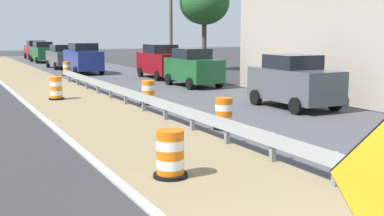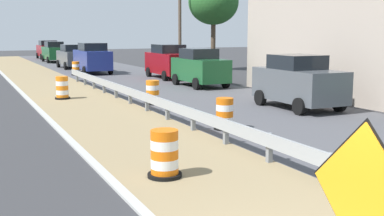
% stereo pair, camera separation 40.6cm
% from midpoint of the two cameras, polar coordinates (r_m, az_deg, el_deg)
% --- Properties ---
extents(warning_sign_diamond, '(0.08, 1.79, 2.04)m').
position_cam_midpoint_polar(warning_sign_diamond, '(6.23, 21.36, -9.83)').
color(warning_sign_diamond, black).
rests_on(warning_sign_diamond, ground).
extents(traffic_barrel_nearest, '(0.73, 0.73, 1.01)m').
position_cam_midpoint_polar(traffic_barrel_nearest, '(10.09, -2.13, -5.72)').
color(traffic_barrel_nearest, orange).
rests_on(traffic_barrel_nearest, ground).
extents(traffic_barrel_close, '(0.68, 0.68, 0.99)m').
position_cam_midpoint_polar(traffic_barrel_close, '(15.03, 4.66, -0.87)').
color(traffic_barrel_close, orange).
rests_on(traffic_barrel_close, ground).
extents(traffic_barrel_mid, '(0.69, 0.69, 1.02)m').
position_cam_midpoint_polar(traffic_barrel_mid, '(20.25, -4.13, 1.72)').
color(traffic_barrel_mid, orange).
rests_on(traffic_barrel_mid, ground).
extents(traffic_barrel_far, '(0.68, 0.68, 1.03)m').
position_cam_midpoint_polar(traffic_barrel_far, '(22.53, -14.66, 2.21)').
color(traffic_barrel_far, orange).
rests_on(traffic_barrel_far, ground).
extents(traffic_barrel_farther, '(0.63, 0.63, 0.97)m').
position_cam_midpoint_polar(traffic_barrel_farther, '(34.87, -13.30, 4.52)').
color(traffic_barrel_farther, orange).
rests_on(traffic_barrel_farther, ground).
extents(car_lead_near_lane, '(1.96, 4.69, 2.08)m').
position_cam_midpoint_polar(car_lead_near_lane, '(50.72, -15.86, 6.44)').
color(car_lead_near_lane, '#195128').
rests_on(car_lead_near_lane, ground).
extents(car_trailing_near_lane, '(2.15, 4.04, 2.13)m').
position_cam_midpoint_polar(car_trailing_near_lane, '(19.59, 13.11, 3.05)').
color(car_trailing_near_lane, '#4C5156').
rests_on(car_trailing_near_lane, ground).
extents(car_lead_far_lane, '(2.09, 4.66, 2.24)m').
position_cam_midpoint_polar(car_lead_far_lane, '(36.22, -11.45, 5.83)').
color(car_lead_far_lane, navy).
rests_on(car_lead_far_lane, ground).
extents(car_mid_far_lane, '(2.18, 4.80, 2.21)m').
position_cam_midpoint_polar(car_mid_far_lane, '(31.77, -2.34, 5.56)').
color(car_mid_far_lane, maroon).
rests_on(car_mid_far_lane, ground).
extents(car_trailing_far_lane, '(2.16, 4.52, 2.09)m').
position_cam_midpoint_polar(car_trailing_far_lane, '(57.22, -16.55, 6.67)').
color(car_trailing_far_lane, maroon).
rests_on(car_trailing_far_lane, ground).
extents(car_distant_a, '(2.03, 4.05, 2.11)m').
position_cam_midpoint_polar(car_distant_a, '(26.89, 1.37, 4.82)').
color(car_distant_a, '#195128').
rests_on(car_distant_a, ground).
extents(car_distant_b, '(2.15, 4.50, 1.99)m').
position_cam_midpoint_polar(car_distant_b, '(41.74, -13.69, 5.99)').
color(car_distant_b, '#4C5156').
rests_on(car_distant_b, ground).
extents(roadside_shop_near, '(6.98, 11.78, 5.51)m').
position_cam_midpoint_polar(roadside_shop_near, '(24.74, 20.92, 7.85)').
color(roadside_shop_near, '#AD9E8E').
rests_on(roadside_shop_near, ground).
extents(utility_pole_near, '(0.24, 1.80, 7.82)m').
position_cam_midpoint_polar(utility_pole_near, '(20.91, 21.88, 11.25)').
color(utility_pole_near, brown).
rests_on(utility_pole_near, ground).
extents(utility_pole_mid, '(0.24, 1.80, 7.84)m').
position_cam_midpoint_polar(utility_pole_mid, '(36.71, -1.14, 10.67)').
color(utility_pole_mid, brown).
rests_on(utility_pole_mid, ground).
extents(tree_roadside, '(3.89, 3.89, 7.07)m').
position_cam_midpoint_polar(tree_roadside, '(37.93, 2.88, 12.43)').
color(tree_roadside, '#4C3D2D').
rests_on(tree_roadside, ground).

